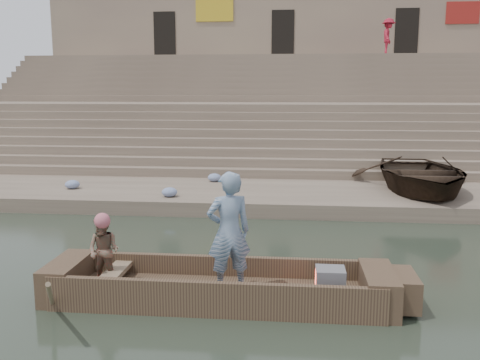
% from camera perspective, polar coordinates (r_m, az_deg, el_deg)
% --- Properties ---
extents(ground, '(120.00, 120.00, 0.00)m').
position_cam_1_polar(ground, '(8.40, 14.69, -14.49)').
color(ground, '#253024').
rests_on(ground, ground).
extents(lower_landing, '(32.00, 4.00, 0.40)m').
position_cam_1_polar(lower_landing, '(15.94, 10.37, -1.93)').
color(lower_landing, gray).
rests_on(lower_landing, ground).
extents(mid_landing, '(32.00, 3.00, 2.80)m').
position_cam_1_polar(mid_landing, '(23.18, 9.02, 4.77)').
color(mid_landing, gray).
rests_on(mid_landing, ground).
extents(upper_landing, '(32.00, 3.00, 5.20)m').
position_cam_1_polar(upper_landing, '(30.10, 8.36, 8.22)').
color(upper_landing, gray).
rests_on(upper_landing, ground).
extents(ghat_steps, '(32.00, 11.00, 5.20)m').
position_cam_1_polar(ghat_steps, '(24.83, 8.84, 6.03)').
color(ghat_steps, gray).
rests_on(ghat_steps, ground).
extents(building_wall, '(32.00, 5.07, 11.20)m').
position_cam_1_polar(building_wall, '(34.15, 8.19, 13.45)').
color(building_wall, gray).
rests_on(building_wall, ground).
extents(main_rowboat, '(5.00, 1.30, 0.22)m').
position_cam_1_polar(main_rowboat, '(8.76, -2.36, -12.32)').
color(main_rowboat, brown).
rests_on(main_rowboat, ground).
extents(rowboat_trim, '(6.04, 2.63, 1.81)m').
position_cam_1_polar(rowboat_trim, '(8.65, -1.00, -11.20)').
color(rowboat_trim, brown).
rests_on(rowboat_trim, ground).
extents(standing_man, '(0.83, 0.69, 1.94)m').
position_cam_1_polar(standing_man, '(8.32, -1.22, -5.65)').
color(standing_man, navy).
rests_on(standing_man, main_rowboat).
extents(rowing_man, '(0.63, 0.54, 1.14)m').
position_cam_1_polar(rowing_man, '(8.97, -14.58, -7.47)').
color(rowing_man, '#287959').
rests_on(rowing_man, main_rowboat).
extents(television, '(0.46, 0.42, 0.40)m').
position_cam_1_polar(television, '(8.59, 9.69, -10.70)').
color(television, slate).
rests_on(television, main_rowboat).
extents(beached_rowboat, '(3.68, 5.11, 1.05)m').
position_cam_1_polar(beached_rowboat, '(16.52, 18.99, 0.66)').
color(beached_rowboat, '#2D2116').
rests_on(beached_rowboat, lower_landing).
extents(pedestrian, '(0.94, 1.33, 1.87)m').
position_cam_1_polar(pedestrian, '(29.80, 15.80, 14.76)').
color(pedestrian, '#A61C2F').
rests_on(pedestrian, upper_landing).
extents(cloth_bundles, '(19.13, 3.02, 0.26)m').
position_cam_1_polar(cloth_bundles, '(16.16, 10.11, -0.56)').
color(cloth_bundles, '#3F5999').
rests_on(cloth_bundles, lower_landing).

